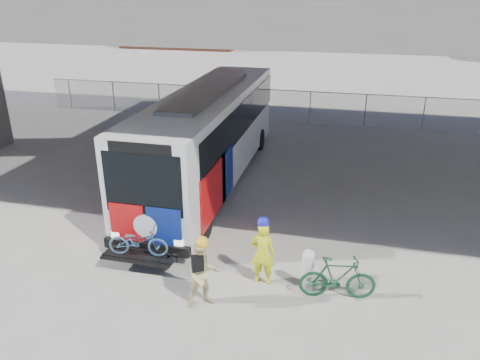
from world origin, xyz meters
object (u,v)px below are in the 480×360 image
(bollard, at_px, (308,268))
(cyclist_tan, at_px, (203,274))
(cyclist_hivis, at_px, (263,252))
(bike_parked, at_px, (338,278))
(bus, at_px, (209,130))

(bollard, distance_m, cyclist_tan, 2.70)
(cyclist_hivis, bearing_deg, bike_parked, 174.53)
(bollard, height_order, bike_parked, bollard)
(cyclist_hivis, relative_size, cyclist_tan, 1.01)
(cyclist_hivis, xyz_separation_m, bike_parked, (1.93, -0.21, -0.35))
(cyclist_tan, bearing_deg, cyclist_hivis, 14.10)
(bollard, relative_size, bike_parked, 0.60)
(cyclist_hivis, distance_m, cyclist_tan, 1.74)
(cyclist_hivis, distance_m, bike_parked, 1.98)
(cyclist_hivis, xyz_separation_m, cyclist_tan, (-1.20, -1.26, -0.03))
(bus, bearing_deg, bollard, -54.42)
(bollard, relative_size, cyclist_tan, 0.61)
(cyclist_hivis, bearing_deg, cyclist_tan, 47.26)
(cyclist_hivis, height_order, cyclist_tan, cyclist_hivis)
(bollard, bearing_deg, cyclist_tan, -152.05)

